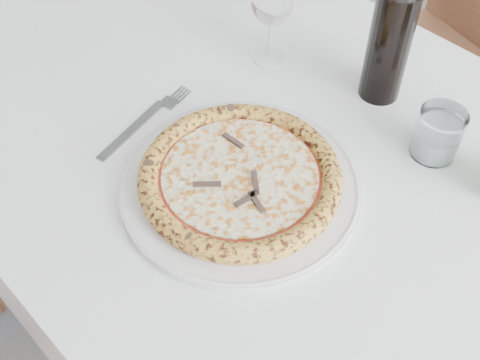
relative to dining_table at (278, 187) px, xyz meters
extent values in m
cube|color=slate|center=(-0.12, 0.07, -0.68)|extent=(5.00, 6.00, 0.02)
cube|color=brown|center=(0.00, 0.00, 0.06)|extent=(1.49, 0.96, 0.04)
cube|color=white|center=(0.00, 0.00, 0.08)|extent=(1.56, 1.02, 0.01)
cube|color=white|center=(0.00, 0.43, -0.03)|extent=(1.47, 0.01, 0.22)
cube|color=white|center=(-0.73, 0.00, -0.03)|extent=(0.01, 0.86, 0.22)
cylinder|color=brown|center=(-0.64, 0.34, -0.31)|extent=(0.06, 0.06, 0.71)
cube|color=brown|center=(-0.03, 0.68, -0.22)|extent=(0.57, 0.57, 0.04)
cylinder|color=brown|center=(0.08, 0.44, -0.45)|extent=(0.04, 0.04, 0.43)
cylinder|color=brown|center=(-0.15, 0.93, -0.45)|extent=(0.04, 0.04, 0.43)
cylinder|color=brown|center=(-0.28, 0.57, -0.45)|extent=(0.04, 0.04, 0.43)
cylinder|color=silver|center=(0.00, -0.10, 0.09)|extent=(0.35, 0.35, 0.01)
torus|color=silver|center=(0.00, -0.10, 0.10)|extent=(0.35, 0.35, 0.01)
cylinder|color=#E3B47C|center=(0.00, -0.10, 0.11)|extent=(0.29, 0.29, 0.01)
torus|color=#BC892E|center=(0.00, -0.10, 0.11)|extent=(0.30, 0.30, 0.03)
cylinder|color=#B33A0A|center=(0.00, -0.10, 0.11)|extent=(0.25, 0.25, 0.00)
cylinder|color=#F3E9AE|center=(0.00, -0.10, 0.12)|extent=(0.23, 0.23, 0.00)
cube|color=brown|center=(0.03, -0.10, 0.12)|extent=(0.04, 0.01, 0.00)
cube|color=brown|center=(0.01, -0.06, 0.12)|extent=(0.02, 0.04, 0.00)
cube|color=brown|center=(-0.05, -0.06, 0.12)|extent=(0.04, 0.03, 0.00)
cube|color=brown|center=(-0.03, -0.12, 0.12)|extent=(0.04, 0.03, 0.00)
cube|color=brown|center=(0.02, -0.15, 0.12)|extent=(0.02, 0.04, 0.00)
cube|color=slate|center=(-0.21, -0.12, 0.09)|extent=(0.03, 0.16, 0.00)
cube|color=slate|center=(-0.21, -0.03, 0.09)|extent=(0.03, 0.03, 0.00)
cylinder|color=slate|center=(-0.22, 0.00, 0.09)|extent=(0.00, 0.04, 0.00)
cylinder|color=slate|center=(-0.22, 0.00, 0.09)|extent=(0.00, 0.04, 0.00)
cylinder|color=slate|center=(-0.21, 0.00, 0.09)|extent=(0.00, 0.04, 0.00)
cylinder|color=slate|center=(-0.20, 0.00, 0.09)|extent=(0.00, 0.04, 0.00)
cylinder|color=silver|center=(-0.16, 0.17, 0.09)|extent=(0.06, 0.06, 0.00)
cylinder|color=silver|center=(-0.16, 0.17, 0.13)|extent=(0.01, 0.01, 0.08)
ellipsoid|color=white|center=(-0.16, 0.17, 0.20)|extent=(0.07, 0.07, 0.08)
cylinder|color=white|center=(0.18, 0.15, 0.13)|extent=(0.07, 0.07, 0.08)
cylinder|color=silver|center=(0.18, 0.15, 0.11)|extent=(0.06, 0.06, 0.04)
cylinder|color=black|center=(0.04, 0.22, 0.19)|extent=(0.07, 0.07, 0.20)
camera|label=1|loc=(0.37, -0.54, 0.77)|focal=45.00mm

